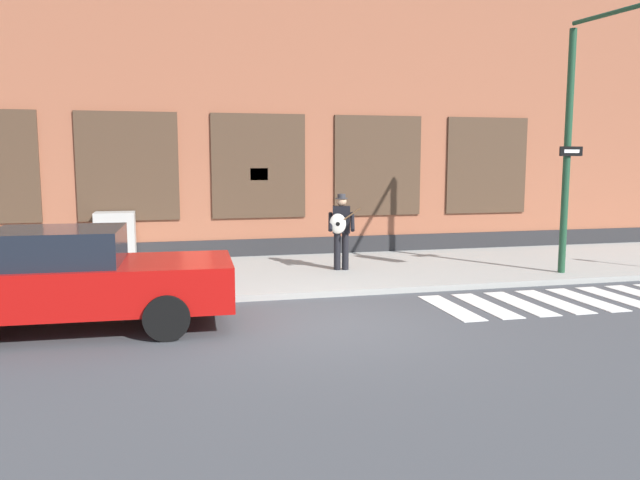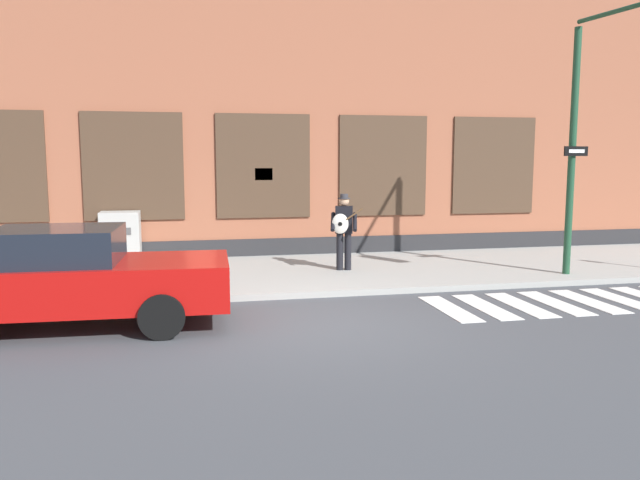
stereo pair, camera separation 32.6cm
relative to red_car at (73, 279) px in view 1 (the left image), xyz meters
The scene contains 8 objects.
ground_plane 3.79m from the red_car, 11.01° to the right, with size 160.00×160.00×0.00m, color #424449.
sidewalk 5.09m from the red_car, 43.78° to the left, with size 28.00×4.59×0.12m.
building_backdrop 9.25m from the red_car, 64.92° to the left, with size 28.00×4.06×8.44m.
crosswalk 8.82m from the red_car, ahead, with size 5.78×1.90×0.01m.
red_car is the anchor object (origin of this frame).
busker 6.08m from the red_car, 33.09° to the left, with size 0.72×0.64×1.68m.
traffic_light 10.30m from the red_car, ahead, with size 0.86×3.35×5.30m.
utility_box 5.33m from the red_car, 87.94° to the left, with size 0.89×0.68×1.22m.
Camera 1 is at (-2.20, -9.09, 2.55)m, focal length 35.00 mm.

